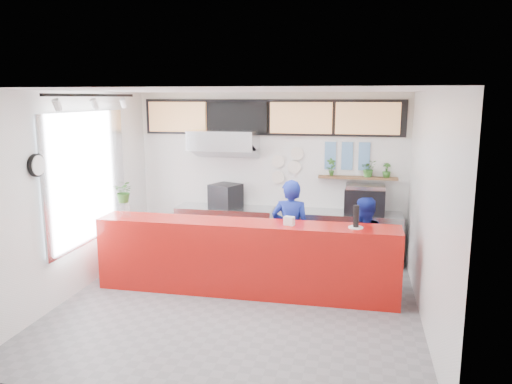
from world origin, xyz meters
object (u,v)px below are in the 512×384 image
Objects in this scene: service_counter at (245,258)px; staff_right at (362,244)px; staff_center at (291,232)px; pepper_mill at (356,216)px; panini_oven at (226,196)px; espresso_machine at (365,201)px.

service_counter is 3.10× the size of staff_right.
staff_center is 1.15× the size of staff_right.
staff_right reaches higher than pepper_mill.
staff_right is 4.65× the size of pepper_mill.
staff_center is 1.12m from staff_right.
panini_oven is 0.70× the size of espresso_machine.
staff_center is at bearing -130.80° from espresso_machine.
espresso_machine reaches higher than panini_oven.
pepper_mill is at bearing -0.45° from service_counter.
panini_oven is at bearing -64.71° from staff_right.
staff_right is 0.73m from pepper_mill.
espresso_machine is at bearing 22.85° from panini_oven.
espresso_machine is 2.20× the size of pepper_mill.
pepper_mill reaches higher than panini_oven.
pepper_mill is (-0.14, -1.81, 0.15)m from espresso_machine.
staff_right is at bearing 174.99° from staff_center.
espresso_machine is 1.82m from pepper_mill.
staff_center is at bearing -42.68° from staff_right.
panini_oven is at bearing 113.59° from service_counter.
service_counter is 2.04m from panini_oven.
staff_right is at bearing 14.90° from service_counter.
espresso_machine reaches higher than service_counter.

